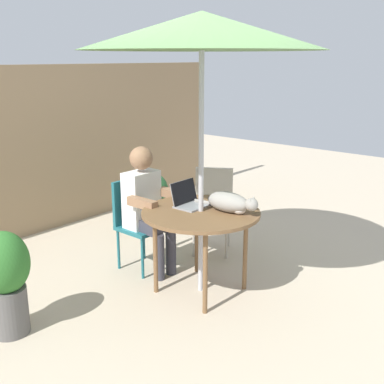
{
  "coord_description": "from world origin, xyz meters",
  "views": [
    {
      "loc": [
        -3.02,
        -2.49,
        2.02
      ],
      "look_at": [
        0.0,
        0.1,
        0.9
      ],
      "focal_mm": 44.92,
      "sensor_mm": 36.0,
      "label": 1
    }
  ],
  "objects_px": {
    "chair_empty": "(213,203)",
    "cat": "(231,203)",
    "chair_occupied": "(136,217)",
    "potted_plant_near_fence": "(6,278)",
    "laptop": "(188,199)",
    "potted_plant_by_chair": "(151,199)",
    "person_seated": "(147,203)",
    "patio_umbrella": "(202,31)",
    "patio_table": "(201,218)"
  },
  "relations": [
    {
      "from": "patio_umbrella",
      "to": "potted_plant_by_chair",
      "type": "xyz_separation_m",
      "value": [
        0.81,
        1.44,
        -1.82
      ]
    },
    {
      "from": "chair_occupied",
      "to": "laptop",
      "type": "distance_m",
      "value": 0.7
    },
    {
      "from": "patio_umbrella",
      "to": "cat",
      "type": "relative_size",
      "value": 3.61
    },
    {
      "from": "chair_occupied",
      "to": "potted_plant_by_chair",
      "type": "xyz_separation_m",
      "value": [
        0.81,
        0.62,
        -0.13
      ]
    },
    {
      "from": "patio_table",
      "to": "cat",
      "type": "relative_size",
      "value": 1.56
    },
    {
      "from": "person_seated",
      "to": "cat",
      "type": "relative_size",
      "value": 1.86
    },
    {
      "from": "chair_occupied",
      "to": "patio_umbrella",
      "type": "bearing_deg",
      "value": -90.0
    },
    {
      "from": "chair_occupied",
      "to": "potted_plant_near_fence",
      "type": "relative_size",
      "value": 1.08
    },
    {
      "from": "laptop",
      "to": "person_seated",
      "type": "bearing_deg",
      "value": 95.9
    },
    {
      "from": "patio_table",
      "to": "patio_umbrella",
      "type": "distance_m",
      "value": 1.53
    },
    {
      "from": "laptop",
      "to": "potted_plant_by_chair",
      "type": "bearing_deg",
      "value": 58.63
    },
    {
      "from": "patio_table",
      "to": "laptop",
      "type": "height_order",
      "value": "laptop"
    },
    {
      "from": "patio_umbrella",
      "to": "laptop",
      "type": "xyz_separation_m",
      "value": [
        0.05,
        0.19,
        -1.4
      ]
    },
    {
      "from": "potted_plant_by_chair",
      "to": "patio_table",
      "type": "bearing_deg",
      "value": -119.48
    },
    {
      "from": "cat",
      "to": "potted_plant_near_fence",
      "type": "xyz_separation_m",
      "value": [
        -1.6,
        0.87,
        -0.38
      ]
    },
    {
      "from": "potted_plant_near_fence",
      "to": "potted_plant_by_chair",
      "type": "distance_m",
      "value": 2.41
    },
    {
      "from": "chair_occupied",
      "to": "potted_plant_near_fence",
      "type": "bearing_deg",
      "value": -173.45
    },
    {
      "from": "chair_empty",
      "to": "potted_plant_by_chair",
      "type": "distance_m",
      "value": 0.92
    },
    {
      "from": "laptop",
      "to": "potted_plant_near_fence",
      "type": "relative_size",
      "value": 0.38
    },
    {
      "from": "chair_empty",
      "to": "cat",
      "type": "relative_size",
      "value": 1.35
    },
    {
      "from": "chair_empty",
      "to": "potted_plant_near_fence",
      "type": "bearing_deg",
      "value": 176.9
    },
    {
      "from": "cat",
      "to": "person_seated",
      "type": "bearing_deg",
      "value": 99.01
    },
    {
      "from": "chair_empty",
      "to": "patio_umbrella",
      "type": "bearing_deg",
      "value": -147.9
    },
    {
      "from": "chair_empty",
      "to": "potted_plant_by_chair",
      "type": "bearing_deg",
      "value": 91.66
    },
    {
      "from": "person_seated",
      "to": "patio_table",
      "type": "bearing_deg",
      "value": -90.0
    },
    {
      "from": "chair_empty",
      "to": "cat",
      "type": "xyz_separation_m",
      "value": [
        -0.7,
        -0.74,
        0.32
      ]
    },
    {
      "from": "patio_table",
      "to": "laptop",
      "type": "relative_size",
      "value": 3.35
    },
    {
      "from": "cat",
      "to": "potted_plant_near_fence",
      "type": "height_order",
      "value": "cat"
    },
    {
      "from": "patio_umbrella",
      "to": "potted_plant_near_fence",
      "type": "distance_m",
      "value": 2.38
    },
    {
      "from": "person_seated",
      "to": "potted_plant_near_fence",
      "type": "bearing_deg",
      "value": -179.57
    },
    {
      "from": "laptop",
      "to": "potted_plant_by_chair",
      "type": "distance_m",
      "value": 1.53
    },
    {
      "from": "potted_plant_by_chair",
      "to": "chair_occupied",
      "type": "bearing_deg",
      "value": -142.7
    },
    {
      "from": "potted_plant_near_fence",
      "to": "patio_table",
      "type": "bearing_deg",
      "value": -24.01
    },
    {
      "from": "patio_table",
      "to": "chair_empty",
      "type": "relative_size",
      "value": 1.16
    },
    {
      "from": "potted_plant_near_fence",
      "to": "patio_umbrella",
      "type": "bearing_deg",
      "value": -24.01
    },
    {
      "from": "cat",
      "to": "chair_occupied",
      "type": "bearing_deg",
      "value": 97.66
    },
    {
      "from": "chair_empty",
      "to": "person_seated",
      "type": "distance_m",
      "value": 0.87
    },
    {
      "from": "patio_umbrella",
      "to": "potted_plant_by_chair",
      "type": "relative_size",
      "value": 3.29
    },
    {
      "from": "patio_table",
      "to": "potted_plant_by_chair",
      "type": "relative_size",
      "value": 1.42
    },
    {
      "from": "patio_table",
      "to": "chair_occupied",
      "type": "height_order",
      "value": "chair_occupied"
    },
    {
      "from": "patio_table",
      "to": "patio_umbrella",
      "type": "bearing_deg",
      "value": 0.0
    },
    {
      "from": "person_seated",
      "to": "potted_plant_near_fence",
      "type": "height_order",
      "value": "person_seated"
    },
    {
      "from": "laptop",
      "to": "cat",
      "type": "distance_m",
      "value": 0.41
    },
    {
      "from": "cat",
      "to": "potted_plant_by_chair",
      "type": "relative_size",
      "value": 0.91
    },
    {
      "from": "chair_occupied",
      "to": "cat",
      "type": "relative_size",
      "value": 1.35
    },
    {
      "from": "patio_table",
      "to": "person_seated",
      "type": "height_order",
      "value": "person_seated"
    },
    {
      "from": "chair_empty",
      "to": "potted_plant_near_fence",
      "type": "distance_m",
      "value": 2.31
    },
    {
      "from": "patio_umbrella",
      "to": "chair_empty",
      "type": "distance_m",
      "value": 1.97
    },
    {
      "from": "patio_umbrella",
      "to": "cat",
      "type": "distance_m",
      "value": 1.4
    },
    {
      "from": "patio_table",
      "to": "chair_empty",
      "type": "xyz_separation_m",
      "value": [
        0.84,
        0.53,
        -0.17
      ]
    }
  ]
}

